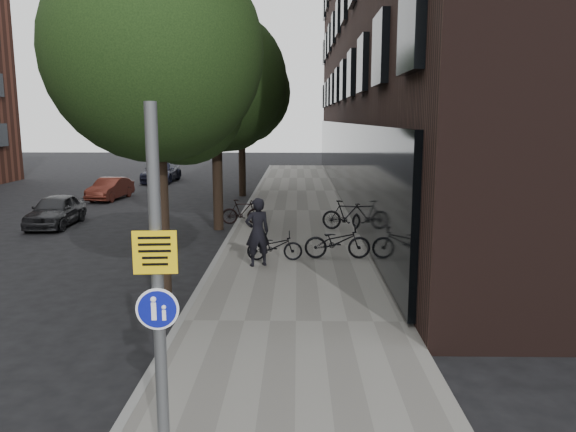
{
  "coord_description": "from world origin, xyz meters",
  "views": [
    {
      "loc": [
        0.27,
        -7.03,
        3.99
      ],
      "look_at": [
        0.08,
        4.41,
        2.0
      ],
      "focal_mm": 35.0,
      "sensor_mm": 36.0,
      "label": 1
    }
  ],
  "objects_px": {
    "signpost": "(158,289)",
    "pedestrian": "(257,232)",
    "parked_bike_facade_near": "(337,241)",
    "parked_car_near": "(56,210)"
  },
  "relations": [
    {
      "from": "signpost",
      "to": "parked_bike_facade_near",
      "type": "distance_m",
      "value": 9.98
    },
    {
      "from": "parked_car_near",
      "to": "parked_bike_facade_near",
      "type": "bearing_deg",
      "value": -29.58
    },
    {
      "from": "parked_bike_facade_near",
      "to": "parked_car_near",
      "type": "bearing_deg",
      "value": 62.64
    },
    {
      "from": "signpost",
      "to": "parked_bike_facade_near",
      "type": "xyz_separation_m",
      "value": [
        2.64,
        9.5,
        -1.56
      ]
    },
    {
      "from": "pedestrian",
      "to": "parked_bike_facade_near",
      "type": "height_order",
      "value": "pedestrian"
    },
    {
      "from": "signpost",
      "to": "pedestrian",
      "type": "relative_size",
      "value": 2.22
    },
    {
      "from": "signpost",
      "to": "pedestrian",
      "type": "distance_m",
      "value": 8.76
    },
    {
      "from": "parked_bike_facade_near",
      "to": "parked_car_near",
      "type": "relative_size",
      "value": 0.53
    },
    {
      "from": "signpost",
      "to": "parked_bike_facade_near",
      "type": "height_order",
      "value": "signpost"
    },
    {
      "from": "parked_bike_facade_near",
      "to": "parked_car_near",
      "type": "xyz_separation_m",
      "value": [
        -10.19,
        5.24,
        -0.01
      ]
    }
  ]
}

